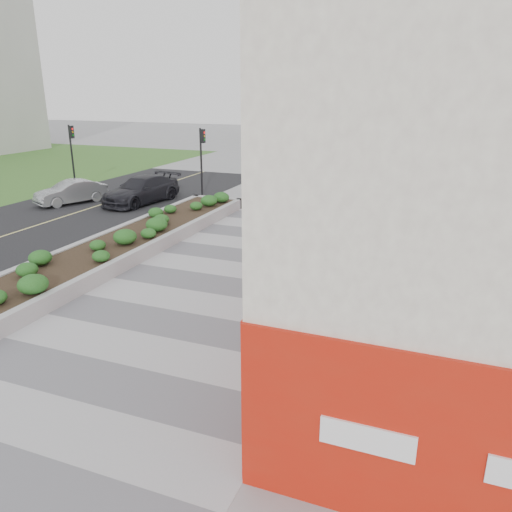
# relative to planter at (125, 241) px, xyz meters

# --- Properties ---
(ground) EXTENTS (160.00, 160.00, 0.00)m
(ground) POSITION_rel_planter_xyz_m (5.50, -7.00, -0.42)
(ground) COLOR gray
(ground) RESTS_ON ground
(walkway) EXTENTS (8.00, 36.00, 0.01)m
(walkway) POSITION_rel_planter_xyz_m (5.50, -4.00, -0.41)
(walkway) COLOR #A8A8AD
(walkway) RESTS_ON ground
(building) EXTENTS (6.04, 24.08, 8.00)m
(building) POSITION_rel_planter_xyz_m (12.48, 1.98, 3.56)
(building) COLOR beige
(building) RESTS_ON ground
(planter) EXTENTS (3.00, 18.00, 0.90)m
(planter) POSITION_rel_planter_xyz_m (0.00, 0.00, 0.00)
(planter) COLOR #9E9EA0
(planter) RESTS_ON ground
(street) EXTENTS (10.00, 40.00, 0.00)m
(street) POSITION_rel_planter_xyz_m (-6.50, 0.00, -0.42)
(street) COLOR black
(street) RESTS_ON ground
(traffic_signal_near) EXTENTS (0.33, 0.28, 4.20)m
(traffic_signal_near) POSITION_rel_planter_xyz_m (-1.73, 10.50, 2.34)
(traffic_signal_near) COLOR black
(traffic_signal_near) RESTS_ON ground
(traffic_signal_far) EXTENTS (0.33, 0.28, 4.20)m
(traffic_signal_far) POSITION_rel_planter_xyz_m (-10.93, 10.00, 2.34)
(traffic_signal_far) COLOR black
(traffic_signal_far) RESTS_ON ground
(distant_bldg_north_l) EXTENTS (16.00, 12.00, 20.00)m
(distant_bldg_north_l) POSITION_rel_planter_xyz_m (0.50, 48.00, 9.58)
(distant_bldg_north_l) COLOR #ADAAA3
(distant_bldg_north_l) RESTS_ON ground
(manhole_cover) EXTENTS (0.44, 0.44, 0.01)m
(manhole_cover) POSITION_rel_planter_xyz_m (6.00, -4.00, -0.42)
(manhole_cover) COLOR #595654
(manhole_cover) RESTS_ON ground
(skateboarder) EXTENTS (0.53, 0.73, 1.48)m
(skateboarder) POSITION_rel_planter_xyz_m (5.92, 3.34, 0.33)
(skateboarder) COLOR beige
(skateboarder) RESTS_ON ground
(car_silver) EXTENTS (2.97, 4.28, 1.34)m
(car_silver) POSITION_rel_planter_xyz_m (-8.29, 6.50, 0.25)
(car_silver) COLOR #9C9EA3
(car_silver) RESTS_ON ground
(car_dark) EXTENTS (2.91, 5.56, 1.54)m
(car_dark) POSITION_rel_planter_xyz_m (-4.55, 8.10, 0.35)
(car_dark) COLOR black
(car_dark) RESTS_ON ground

